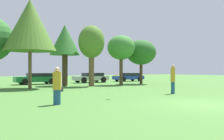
# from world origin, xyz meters

# --- Properties ---
(ground_plane) EXTENTS (120.00, 120.00, 0.00)m
(ground_plane) POSITION_xyz_m (0.00, 0.00, 0.00)
(ground_plane) COLOR #477A33
(person_thrower) EXTENTS (0.38, 0.38, 1.67)m
(person_thrower) POSITION_xyz_m (-5.59, 3.63, 0.83)
(person_thrower) COLOR navy
(person_thrower) RESTS_ON ground
(person_catcher) EXTENTS (0.29, 0.29, 1.88)m
(person_catcher) POSITION_xyz_m (2.59, 4.37, 0.97)
(person_catcher) COLOR navy
(person_catcher) RESTS_ON ground
(frisbee) EXTENTS (0.27, 0.25, 0.16)m
(frisbee) POSITION_xyz_m (-2.00, 4.19, 1.25)
(frisbee) COLOR orange
(bystander_sitting) EXTENTS (0.42, 0.35, 1.02)m
(bystander_sitting) POSITION_xyz_m (-2.82, 10.09, 0.42)
(bystander_sitting) COLOR #3F3F47
(bystander_sitting) RESTS_ON ground
(tree_2) EXTENTS (4.32, 4.32, 7.42)m
(tree_2) POSITION_xyz_m (-3.77, 14.13, 5.25)
(tree_2) COLOR brown
(tree_2) RESTS_ON ground
(tree_3) EXTENTS (2.97, 2.97, 5.99)m
(tree_3) POSITION_xyz_m (0.20, 16.18, 4.41)
(tree_3) COLOR #473323
(tree_3) RESTS_ON ground
(tree_4) EXTENTS (2.49, 2.49, 5.78)m
(tree_4) POSITION_xyz_m (1.98, 14.04, 4.12)
(tree_4) COLOR brown
(tree_4) RESTS_ON ground
(tree_5) EXTENTS (2.87, 2.87, 5.15)m
(tree_5) POSITION_xyz_m (5.65, 14.29, 3.84)
(tree_5) COLOR brown
(tree_5) RESTS_ON ground
(tree_6) EXTENTS (3.32, 3.32, 4.88)m
(tree_6) POSITION_xyz_m (8.53, 14.49, 3.49)
(tree_6) COLOR #473323
(tree_6) RESTS_ON ground
(parked_car_green) EXTENTS (4.60, 2.09, 1.21)m
(parked_car_green) POSITION_xyz_m (-1.26, 20.23, 0.65)
(parked_car_green) COLOR #196633
(parked_car_green) RESTS_ON ground
(parked_car_silver) EXTENTS (4.29, 2.09, 1.20)m
(parked_car_silver) POSITION_xyz_m (5.38, 20.16, 0.65)
(parked_car_silver) COLOR #B2B2B7
(parked_car_silver) RESTS_ON ground
(parked_car_blue) EXTENTS (4.34, 1.92, 1.15)m
(parked_car_blue) POSITION_xyz_m (11.52, 20.56, 0.62)
(parked_car_blue) COLOR #1E389E
(parked_car_blue) RESTS_ON ground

